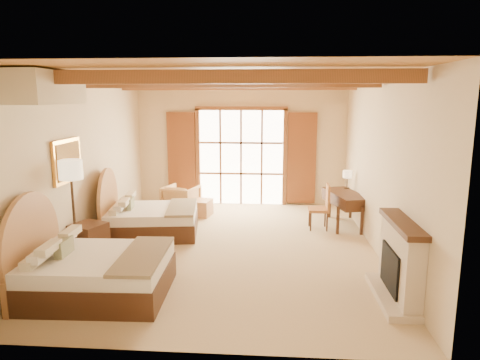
# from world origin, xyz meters

# --- Properties ---
(floor) EXTENTS (7.00, 7.00, 0.00)m
(floor) POSITION_xyz_m (0.00, 0.00, 0.00)
(floor) COLOR #CDB98C
(floor) RESTS_ON ground
(wall_back) EXTENTS (5.50, 0.00, 5.50)m
(wall_back) POSITION_xyz_m (0.00, 3.50, 1.60)
(wall_back) COLOR beige
(wall_back) RESTS_ON ground
(wall_left) EXTENTS (0.00, 7.00, 7.00)m
(wall_left) POSITION_xyz_m (-2.75, 0.00, 1.60)
(wall_left) COLOR beige
(wall_left) RESTS_ON ground
(wall_right) EXTENTS (0.00, 7.00, 7.00)m
(wall_right) POSITION_xyz_m (2.75, 0.00, 1.60)
(wall_right) COLOR beige
(wall_right) RESTS_ON ground
(ceiling) EXTENTS (7.00, 7.00, 0.00)m
(ceiling) POSITION_xyz_m (0.00, 0.00, 3.20)
(ceiling) COLOR #B97D36
(ceiling) RESTS_ON ground
(ceiling_beams) EXTENTS (5.39, 4.60, 0.18)m
(ceiling_beams) POSITION_xyz_m (0.00, 0.00, 3.08)
(ceiling_beams) COLOR brown
(ceiling_beams) RESTS_ON ceiling
(french_doors) EXTENTS (3.95, 0.08, 2.60)m
(french_doors) POSITION_xyz_m (0.00, 3.44, 1.25)
(french_doors) COLOR white
(french_doors) RESTS_ON ground
(fireplace) EXTENTS (0.46, 1.40, 1.16)m
(fireplace) POSITION_xyz_m (2.60, -2.00, 0.51)
(fireplace) COLOR #C2AD98
(fireplace) RESTS_ON ground
(painting) EXTENTS (0.06, 0.95, 0.75)m
(painting) POSITION_xyz_m (-2.70, -0.75, 1.75)
(painting) COLOR #CA8A33
(painting) RESTS_ON wall_left
(canopy_valance) EXTENTS (0.70, 1.40, 0.45)m
(canopy_valance) POSITION_xyz_m (-2.40, -2.00, 2.95)
(canopy_valance) COLOR beige
(canopy_valance) RESTS_ON ceiling
(bed_near) EXTENTS (2.04, 1.57, 1.31)m
(bed_near) POSITION_xyz_m (-1.83, -2.16, 0.40)
(bed_near) COLOR #3F2013
(bed_near) RESTS_ON floor
(bed_far) EXTENTS (2.04, 1.63, 1.23)m
(bed_far) POSITION_xyz_m (-1.82, 0.66, 0.37)
(bed_far) COLOR #3F2013
(bed_far) RESTS_ON floor
(nightstand) EXTENTS (0.68, 0.68, 0.63)m
(nightstand) POSITION_xyz_m (-2.42, -0.75, 0.31)
(nightstand) COLOR #3F2013
(nightstand) RESTS_ON floor
(floor_lamp) EXTENTS (0.38, 0.38, 1.81)m
(floor_lamp) POSITION_xyz_m (-2.50, -1.08, 1.54)
(floor_lamp) COLOR #33251A
(floor_lamp) RESTS_ON floor
(armchair) EXTENTS (0.95, 0.96, 0.71)m
(armchair) POSITION_xyz_m (-1.40, 2.31, 0.36)
(armchair) COLOR tan
(armchair) RESTS_ON floor
(ottoman) EXTENTS (0.62, 0.62, 0.39)m
(ottoman) POSITION_xyz_m (-0.92, 2.18, 0.19)
(ottoman) COLOR #A36F47
(ottoman) RESTS_ON floor
(desk) EXTENTS (0.93, 1.49, 0.75)m
(desk) POSITION_xyz_m (2.45, 1.59, 0.40)
(desk) COLOR #3F2013
(desk) RESTS_ON floor
(desk_chair) EXTENTS (0.44, 0.44, 0.99)m
(desk_chair) POSITION_xyz_m (1.86, 1.29, 0.31)
(desk_chair) COLOR #B66338
(desk_chair) RESTS_ON floor
(desk_lamp) EXTENTS (0.21, 0.21, 0.42)m
(desk_lamp) POSITION_xyz_m (2.56, 2.08, 1.07)
(desk_lamp) COLOR #33251A
(desk_lamp) RESTS_ON desk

